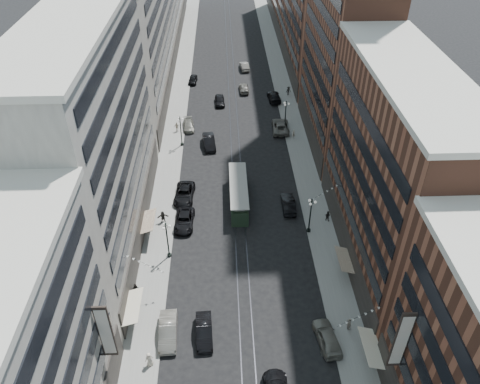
{
  "coord_description": "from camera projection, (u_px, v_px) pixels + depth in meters",
  "views": [
    {
      "loc": [
        -1.89,
        -14.76,
        42.49
      ],
      "look_at": [
        0.05,
        34.71,
        5.0
      ],
      "focal_mm": 35.0,
      "sensor_mm": 36.0,
      "label": 1
    }
  ],
  "objects": [
    {
      "name": "pedestrian_6",
      "position": [
        177.0,
        127.0,
        84.22
      ],
      "size": [
        1.08,
        0.56,
        1.79
      ],
      "primitive_type": "imported",
      "rotation": [
        0.0,
        0.0,
        3.22
      ],
      "color": "beige",
      "rests_on": "sidewalk_west"
    },
    {
      "name": "car_12",
      "position": [
        274.0,
        96.0,
        94.59
      ],
      "size": [
        2.71,
        5.89,
        1.67
      ],
      "primitive_type": "imported",
      "rotation": [
        0.0,
        0.0,
        3.21
      ],
      "color": "black",
      "rests_on": "ground"
    },
    {
      "name": "sidewalk_east",
      "position": [
        288.0,
        104.0,
        93.53
      ],
      "size": [
        4.0,
        180.0,
        0.15
      ],
      "primitive_type": "cube",
      "color": "gray",
      "rests_on": "ground"
    },
    {
      "name": "pedestrian_5",
      "position": [
        163.0,
        217.0,
        64.22
      ],
      "size": [
        1.67,
        0.78,
        1.73
      ],
      "primitive_type": "imported",
      "rotation": [
        0.0,
        0.0,
        0.2
      ],
      "color": "black",
      "rests_on": "sidewalk_west"
    },
    {
      "name": "car_13",
      "position": [
        220.0,
        100.0,
        93.26
      ],
      "size": [
        2.08,
        4.73,
        1.58
      ],
      "primitive_type": "imported",
      "rotation": [
        0.0,
        0.0,
        0.05
      ],
      "color": "black",
      "rests_on": "ground"
    },
    {
      "name": "streetcar",
      "position": [
        239.0,
        194.0,
        67.6
      ],
      "size": [
        2.52,
        11.4,
        3.15
      ],
      "color": "#213422",
      "rests_on": "ground"
    },
    {
      "name": "pedestrian_1",
      "position": [
        149.0,
        359.0,
        46.61
      ],
      "size": [
        0.99,
        0.77,
        1.78
      ],
      "primitive_type": "imported",
      "rotation": [
        0.0,
        0.0,
        3.54
      ],
      "color": "beige",
      "rests_on": "sidewalk_west"
    },
    {
      "name": "car_10",
      "position": [
        288.0,
        204.0,
        66.8
      ],
      "size": [
        1.76,
        5.02,
        1.65
      ],
      "primitive_type": "imported",
      "rotation": [
        0.0,
        0.0,
        3.14
      ],
      "color": "black",
      "rests_on": "ground"
    },
    {
      "name": "ground",
      "position": [
        234.0,
        130.0,
        85.27
      ],
      "size": [
        220.0,
        220.0,
        0.0
      ],
      "primitive_type": "plane",
      "color": "black",
      "rests_on": "ground"
    },
    {
      "name": "lamppost_se_mid",
      "position": [
        285.0,
        114.0,
        83.69
      ],
      "size": [
        1.03,
        1.14,
        5.52
      ],
      "color": "black",
      "rests_on": "sidewalk_east"
    },
    {
      "name": "sidewalk_west",
      "position": [
        178.0,
        106.0,
        92.85
      ],
      "size": [
        4.0,
        180.0,
        0.15
      ],
      "primitive_type": "cube",
      "color": "gray",
      "rests_on": "ground"
    },
    {
      "name": "car_extra_1",
      "position": [
        244.0,
        88.0,
        97.9
      ],
      "size": [
        2.13,
        4.8,
        1.61
      ],
      "primitive_type": "imported",
      "rotation": [
        0.0,
        0.0,
        3.19
      ],
      "color": "slate",
      "rests_on": "ground"
    },
    {
      "name": "car_2",
      "position": [
        184.0,
        220.0,
        63.98
      ],
      "size": [
        2.78,
        5.6,
        1.53
      ],
      "primitive_type": "imported",
      "rotation": [
        0.0,
        0.0,
        -0.04
      ],
      "color": "black",
      "rests_on": "ground"
    },
    {
      "name": "car_11",
      "position": [
        280.0,
        126.0,
        84.75
      ],
      "size": [
        3.21,
        6.42,
        1.75
      ],
      "primitive_type": "imported",
      "rotation": [
        0.0,
        0.0,
        3.09
      ],
      "color": "#66635A",
      "rests_on": "ground"
    },
    {
      "name": "pedestrian_8",
      "position": [
        293.0,
        134.0,
        82.41
      ],
      "size": [
        0.68,
        0.57,
        1.6
      ],
      "primitive_type": "imported",
      "rotation": [
        0.0,
        0.0,
        3.52
      ],
      "color": "#B1A692",
      "rests_on": "sidewalk_east"
    },
    {
      "name": "car_1",
      "position": [
        168.0,
        331.0,
        49.49
      ],
      "size": [
        2.09,
        5.35,
        1.73
      ],
      "primitive_type": "imported",
      "rotation": [
        0.0,
        0.0,
        0.05
      ],
      "color": "gray",
      "rests_on": "ground"
    },
    {
      "name": "car_4",
      "position": [
        327.0,
        337.0,
        48.87
      ],
      "size": [
        2.72,
        5.29,
        1.72
      ],
      "primitive_type": "imported",
      "rotation": [
        0.0,
        0.0,
        3.28
      ],
      "color": "slate",
      "rests_on": "ground"
    },
    {
      "name": "car_5",
      "position": [
        204.0,
        331.0,
        49.55
      ],
      "size": [
        1.97,
        4.97,
        1.61
      ],
      "primitive_type": "imported",
      "rotation": [
        0.0,
        0.0,
        0.06
      ],
      "color": "black",
      "rests_on": "ground"
    },
    {
      "name": "car_14",
      "position": [
        244.0,
        66.0,
        107.27
      ],
      "size": [
        2.23,
        5.06,
        1.62
      ],
      "primitive_type": "imported",
      "rotation": [
        0.0,
        0.0,
        3.25
      ],
      "color": "slate",
      "rests_on": "ground"
    },
    {
      "name": "building_east_mid",
      "position": [
        391.0,
        175.0,
        53.06
      ],
      "size": [
        8.0,
        30.0,
        24.0
      ],
      "primitive_type": "cube",
      "color": "brown",
      "rests_on": "ground"
    },
    {
      "name": "building_east_tower",
      "position": [
        347.0,
        19.0,
        69.94
      ],
      "size": [
        8.0,
        26.0,
        42.0
      ],
      "primitive_type": "cube",
      "color": "brown",
      "rests_on": "ground"
    },
    {
      "name": "pedestrian_7",
      "position": [
        327.0,
        216.0,
        64.49
      ],
      "size": [
        0.89,
        0.79,
        1.61
      ],
      "primitive_type": "imported",
      "rotation": [
        0.0,
        0.0,
        2.56
      ],
      "color": "black",
      "rests_on": "sidewalk_east"
    },
    {
      "name": "building_west_mid",
      "position": [
        95.0,
        143.0,
        54.78
      ],
      "size": [
        8.0,
        36.0,
        28.0
      ],
      "primitive_type": "cube",
      "color": "#A49E91",
      "rests_on": "ground"
    },
    {
      "name": "rail_east",
      "position": [
        236.0,
        105.0,
        93.25
      ],
      "size": [
        0.12,
        180.0,
        0.02
      ],
      "primitive_type": "cube",
      "color": "#2D2D33",
      "rests_on": "ground"
    },
    {
      "name": "lamppost_sw_mid",
      "position": [
        181.0,
        130.0,
        79.13
      ],
      "size": [
        1.03,
        1.14,
        5.52
      ],
      "color": "black",
      "rests_on": "sidewalk_west"
    },
    {
      "name": "rail_west",
      "position": [
        229.0,
        105.0,
        93.21
      ],
      "size": [
        0.12,
        180.0,
        0.02
      ],
      "primitive_type": "cube",
      "color": "#2D2D33",
      "rests_on": "ground"
    },
    {
      "name": "pedestrian_9",
      "position": [
        288.0,
        91.0,
        96.17
      ],
      "size": [
        1.27,
        0.91,
        1.82
      ],
      "primitive_type": "imported",
      "rotation": [
        0.0,
        0.0,
        0.4
      ],
      "color": "black",
      "rests_on": "sidewalk_east"
    },
    {
      "name": "lamppost_sw_far",
      "position": [
        167.0,
        239.0,
        57.62
      ],
      "size": [
        1.03,
        1.14,
        5.52
      ],
      "color": "black",
      "rests_on": "sidewalk_west"
    },
    {
      "name": "lamppost_se_far",
      "position": [
        310.0,
        214.0,
        61.38
      ],
      "size": [
        1.03,
        1.14,
        5.52
      ],
      "color": "black",
      "rests_on": "sidewalk_east"
    },
    {
      "name": "car_7",
      "position": [
        184.0,
        194.0,
        68.68
      ],
      "size": [
        3.12,
        6.07,
        1.64
      ],
      "primitive_type": "imported",
      "rotation": [
        0.0,
        0.0,
        -0.07
      ],
      "color": "black",
      "rests_on": "ground"
    },
    {
      "name": "car_8",
      "position": [
        188.0,
        125.0,
        85.37
      ],
      "size": [
        2.38,
        4.91,
        1.38
      ],
      "primitive_type": "imported",
      "rotation": [
        0.0,
        0.0,
        0.1
      ],
      "color": "slate",
      "rests_on": "ground"
    },
    {
      "name": "pedestrian_4",
      "position": [
        349.0,
        324.0,
        50.08
      ],
      "size": [
        0.56,
        1.02,
        1.66
      ],
      "primitive_type": "imported",
      "rotation": [
        0.0,
        0.0,
        1.7
      ],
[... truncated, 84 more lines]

